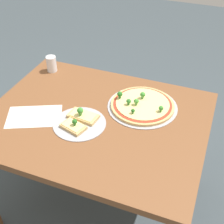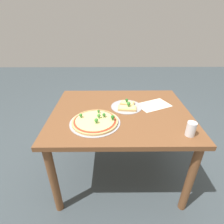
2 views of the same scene
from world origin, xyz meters
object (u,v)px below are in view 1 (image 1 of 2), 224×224
Objects in this scene: drinking_cup at (51,64)px; dining_table at (96,130)px; pizza_tray_slice at (79,121)px; pizza_tray_whole at (142,105)px.

dining_table is at bearing -36.60° from drinking_cup.
drinking_cup is at bearing 133.79° from pizza_tray_slice.
drinking_cup is (-0.38, 0.40, 0.04)m from pizza_tray_slice.
drinking_cup reaches higher than pizza_tray_whole.
dining_table is at bearing -139.06° from pizza_tray_whole.
pizza_tray_whole is (0.20, 0.17, 0.10)m from dining_table.
pizza_tray_whole is at bearing -13.84° from drinking_cup.
pizza_tray_slice is at bearing -46.21° from drinking_cup.
pizza_tray_slice is (-0.26, -0.24, -0.00)m from pizza_tray_whole.
drinking_cup reaches higher than dining_table.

